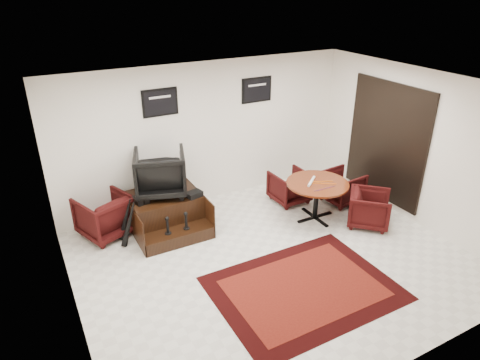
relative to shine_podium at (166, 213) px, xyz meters
The scene contains 16 objects.
ground 2.16m from the shine_podium, 56.56° to the right, with size 6.00×6.00×0.00m, color white.
room_shell 2.73m from the shine_podium, 46.32° to the right, with size 6.02×5.02×2.81m.
area_rug 2.87m from the shine_podium, 65.16° to the right, with size 2.62×1.97×0.01m.
shine_podium is the anchor object (origin of this frame).
shine_chair 0.81m from the shine_podium, 90.00° to the left, with size 0.86×0.81×0.89m, color black.
shoes_pair 0.59m from the shine_podium, behind, with size 0.25×0.30×0.10m.
polish_kit 0.66m from the shine_podium, 29.96° to the right, with size 0.28×0.19×0.10m, color black.
umbrella_black 0.78m from the shine_podium, 162.58° to the right, with size 0.30×0.11×0.82m, color black, non-canonical shape.
umbrella_hooked 0.74m from the shine_podium, behind, with size 0.29×0.11×0.77m, color black, non-canonical shape.
armchair_side 1.07m from the shine_podium, 163.54° to the left, with size 0.82×0.76×0.84m, color black.
meeting_table 2.82m from the shine_podium, 21.20° to the right, with size 1.15×1.15×0.75m.
table_chair_back 2.57m from the shine_podium, ahead, with size 0.69×0.65×0.71m, color black.
table_chair_window 3.57m from the shine_podium, 11.53° to the right, with size 0.70×0.65×0.72m, color black.
table_chair_corner 3.72m from the shine_podium, 26.50° to the right, with size 0.71×0.66×0.73m, color black.
paper_roll 2.72m from the shine_podium, 20.77° to the right, with size 0.05×0.05×0.42m, color white.
table_clutter 2.91m from the shine_podium, 22.75° to the right, with size 0.56×0.38×0.01m.
Camera 1 is at (-3.20, -4.79, 4.17)m, focal length 32.00 mm.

